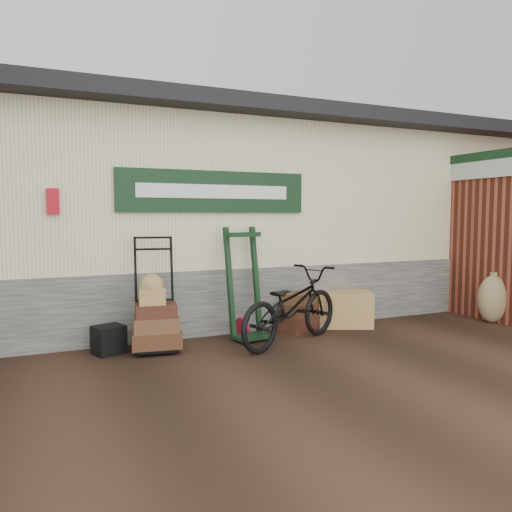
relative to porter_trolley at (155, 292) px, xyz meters
The scene contains 10 objects.
ground 1.53m from the porter_trolley, 27.80° to the right, with size 80.00×80.00×0.00m, color black.
station_building 2.59m from the porter_trolley, 60.45° to the left, with size 14.40×4.10×3.20m.
brick_outbuilding 5.95m from the porter_trolley, ahead, with size 1.71×4.51×2.62m.
porter_trolley is the anchor object (origin of this frame).
green_barrow 1.22m from the porter_trolley, ahead, with size 0.53×0.45×1.48m, color black, non-canonical shape.
suitcase_stack 2.15m from the porter_trolley, ahead, with size 0.62×0.39×0.55m, color #3B1A12, non-canonical shape.
wicker_hamper 2.87m from the porter_trolley, ahead, with size 0.79×0.52×0.52m, color #9B6A3E.
black_trunk 0.77m from the porter_trolley, behind, with size 0.34×0.29×0.34m, color black.
bicycle 1.70m from the porter_trolley, 15.13° to the right, with size 1.86×0.65×1.08m, color black.
burlap_sack_left 5.09m from the porter_trolley, ahead, with size 0.45×0.38×0.73m, color olive.
Camera 1 is at (-2.52, -5.34, 1.64)m, focal length 35.00 mm.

